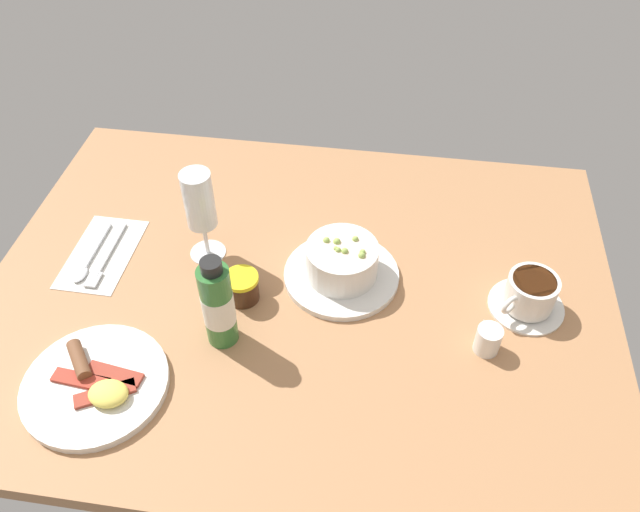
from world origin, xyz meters
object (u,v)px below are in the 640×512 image
object	(u,v)px
cutlery_setting	(101,255)
jam_jar	(242,287)
sauce_bottle_green	(218,305)
coffee_cup	(530,295)
porridge_bowl	(342,264)
breakfast_plate	(96,384)
creamer_jug	(488,339)
wine_glass	(200,204)

from	to	relation	value
cutlery_setting	jam_jar	size ratio (longest dim) A/B	3.32
sauce_bottle_green	cutlery_setting	bearing A→B (deg)	-28.83
coffee_cup	jam_jar	xyz separation A→B (cm)	(48.20, 4.85, -0.60)
porridge_bowl	cutlery_setting	bearing A→B (deg)	1.36
porridge_bowl	breakfast_plate	distance (cm)	44.39
jam_jar	porridge_bowl	bearing A→B (deg)	-156.19
porridge_bowl	creamer_jug	size ratio (longest dim) A/B	3.81
creamer_jug	jam_jar	xyz separation A→B (cm)	(41.07, -4.99, 0.15)
creamer_jug	sauce_bottle_green	world-z (taller)	sauce_bottle_green
cutlery_setting	sauce_bottle_green	bearing A→B (deg)	151.17
cutlery_setting	breakfast_plate	world-z (taller)	breakfast_plate
creamer_jug	wine_glass	xyz separation A→B (cm)	(50.07, -14.72, 9.37)
jam_jar	sauce_bottle_green	xyz separation A→B (cm)	(1.26, 8.85, 5.45)
sauce_bottle_green	breakfast_plate	size ratio (longest dim) A/B	0.80
porridge_bowl	sauce_bottle_green	xyz separation A→B (cm)	(17.48, 16.01, 4.62)
porridge_bowl	coffee_cup	xyz separation A→B (cm)	(-31.97, 2.32, -0.23)
porridge_bowl	jam_jar	bearing A→B (deg)	23.81
wine_glass	breakfast_plate	xyz separation A→B (cm)	(8.92, 30.82, -10.90)
jam_jar	sauce_bottle_green	world-z (taller)	sauce_bottle_green
wine_glass	cutlery_setting	bearing A→B (deg)	10.59
wine_glass	jam_jar	xyz separation A→B (cm)	(-9.00, 9.73, -9.21)
porridge_bowl	wine_glass	bearing A→B (deg)	-5.81
breakfast_plate	cutlery_setting	bearing A→B (deg)	-68.88
creamer_jug	breakfast_plate	distance (cm)	61.17
coffee_cup	sauce_bottle_green	xyz separation A→B (cm)	(49.45, 13.70, 4.85)
porridge_bowl	creamer_jug	distance (cm)	27.67
wine_glass	jam_jar	size ratio (longest dim) A/B	3.10
coffee_cup	breakfast_plate	distance (cm)	71.06
wine_glass	sauce_bottle_green	xyz separation A→B (cm)	(-7.74, 18.58, -3.77)
breakfast_plate	creamer_jug	bearing A→B (deg)	-164.73
cutlery_setting	sauce_bottle_green	world-z (taller)	sauce_bottle_green
coffee_cup	creamer_jug	size ratio (longest dim) A/B	2.38
porridge_bowl	wine_glass	xyz separation A→B (cm)	(25.23, -2.57, 8.38)
wine_glass	sauce_bottle_green	world-z (taller)	wine_glass
creamer_jug	sauce_bottle_green	size ratio (longest dim) A/B	0.30
jam_jar	sauce_bottle_green	bearing A→B (deg)	81.91
sauce_bottle_green	creamer_jug	bearing A→B (deg)	-174.78
porridge_bowl	coffee_cup	bearing A→B (deg)	175.86
wine_glass	creamer_jug	bearing A→B (deg)	163.62
sauce_bottle_green	coffee_cup	bearing A→B (deg)	-164.52
jam_jar	breakfast_plate	bearing A→B (deg)	49.65
creamer_jug	jam_jar	size ratio (longest dim) A/B	0.91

